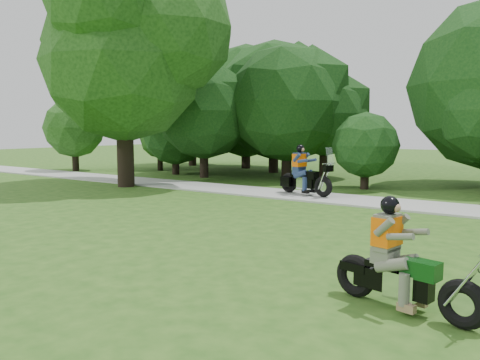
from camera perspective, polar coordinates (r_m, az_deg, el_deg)
The scene contains 5 objects.
ground at distance 8.15m, azimuth 2.10°, elevation -10.56°, with size 100.00×100.00×0.00m, color #295518.
walkway at distance 15.36m, azimuth 18.31°, elevation -2.79°, with size 60.00×2.20×0.06m, color #ADADA8.
big_tree_west at distance 20.21m, azimuth -13.44°, elevation 15.76°, with size 8.64×6.56×9.96m.
chopper_motorcycle at distance 6.52m, azimuth 18.72°, elevation -10.17°, with size 2.06×0.80×1.49m.
touring_motorcycle at distance 16.59m, azimuth 7.63°, elevation 0.44°, with size 2.27×1.08×1.75m.
Camera 1 is at (4.17, -6.60, 2.35)m, focal length 35.00 mm.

